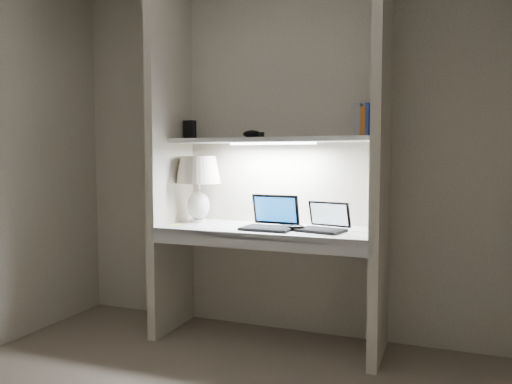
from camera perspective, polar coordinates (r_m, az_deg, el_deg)
The scene contains 17 objects.
back_wall at distance 3.54m, azimuth 2.82°, elevation 4.23°, with size 3.20×0.01×2.50m, color beige.
alcove_panel_left at distance 3.59m, azimuth -9.76°, elevation 4.18°, with size 0.06×0.55×2.50m, color beige.
alcove_panel_right at distance 3.11m, azimuth 14.11°, elevation 4.15°, with size 0.06×0.55×2.50m, color beige.
desk at distance 3.31m, azimuth 1.28°, elevation -4.43°, with size 1.40×0.55×0.04m, color white.
desk_apron at distance 3.08m, azimuth -0.37°, elevation -5.65°, with size 1.46×0.03×0.10m, color silver.
shelf at distance 3.37m, azimuth 1.85°, elevation 5.95°, with size 1.40×0.36×0.03m, color silver.
strip_light at distance 3.37m, azimuth 1.85°, elevation 5.57°, with size 0.60×0.04×0.01m, color white.
table_lamp at distance 3.58m, azimuth -6.60°, elevation 1.63°, with size 0.32×0.32×0.47m.
laptop_main at distance 3.25m, azimuth 1.70°, elevation -3.34°, with size 0.34×0.30×0.22m.
laptop_netbook at distance 3.19m, azimuth 7.75°, elevation -3.68°, with size 0.33×0.31×0.18m.
speaker at distance 3.41m, azimuth 3.77°, elevation -2.72°, with size 0.10×0.07×0.13m, color silver.
mouse at distance 3.18m, azimuth 4.67°, elevation -4.08°, with size 0.11×0.07×0.04m, color black.
cable_coil at distance 3.35m, azimuth 0.56°, elevation -3.88°, with size 0.10×0.10×0.01m, color black.
sticky_note at distance 3.50m, azimuth -9.16°, elevation -3.68°, with size 0.07×0.07×0.00m, color #FFFA35.
book_row at distance 3.26m, azimuth 13.00°, elevation 7.91°, with size 0.20×0.14×0.21m.
shelf_box at distance 3.66m, azimuth -7.58°, elevation 7.05°, with size 0.08×0.06×0.13m, color black.
shelf_gadget at distance 3.44m, azimuth -0.44°, elevation 6.63°, with size 0.13×0.09×0.05m, color black.
Camera 1 is at (1.11, -1.86, 1.24)m, focal length 35.00 mm.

